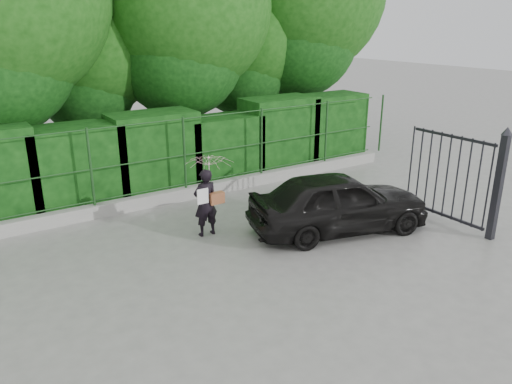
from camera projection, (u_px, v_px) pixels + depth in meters
ground at (276, 274)px, 8.94m from camera, size 80.00×80.00×0.00m
kerb at (172, 196)px, 12.45m from camera, size 14.00×0.25×0.30m
fence at (178, 154)px, 12.22m from camera, size 14.13×0.06×1.80m
hedge at (157, 154)px, 13.01m from camera, size 14.20×1.20×2.16m
trees at (153, 9)px, 14.14m from camera, size 17.10×6.15×8.08m
gate at (477, 179)px, 10.37m from camera, size 0.22×2.33×2.36m
woman at (209, 182)px, 10.30m from camera, size 0.99×1.01×1.71m
car at (339, 202)px, 10.58m from camera, size 4.10×2.47×1.31m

